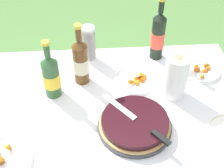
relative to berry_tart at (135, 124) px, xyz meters
The scene contains 12 objects.
garden_table 0.33m from the berry_tart, 156.93° to the left, with size 1.69×0.92×0.78m.
tablecloth 0.31m from the berry_tart, 156.93° to the left, with size 1.70×0.93×0.10m.
berry_tart is the anchor object (origin of this frame).
serving_knife 0.05m from the berry_tart, 50.43° to the right, with size 0.26×0.30×0.01m.
cup_stack 0.54m from the berry_tart, 110.47° to the left, with size 0.07×0.07×0.20m.
cider_bottle_green 0.44m from the berry_tart, 146.38° to the left, with size 0.08×0.08×0.30m.
cider_bottle_amber 0.41m from the berry_tart, 124.75° to the left, with size 0.08×0.08×0.33m.
juice_bottle_red 0.54m from the berry_tart, 70.25° to the left, with size 0.07×0.07×0.35m.
snack_plate_left 0.30m from the berry_tart, 81.03° to the left, with size 0.23×0.23×0.06m.
snack_plate_right 0.53m from the berry_tart, 41.20° to the left, with size 0.19×0.19×0.05m.
snack_plate_far 0.56m from the berry_tart, 165.54° to the right, with size 0.24×0.24×0.06m.
paper_towel_roll 0.30m from the berry_tart, 43.42° to the left, with size 0.11×0.11×0.22m.
Camera 1 is at (0.13, -0.97, 1.84)m, focal length 50.00 mm.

